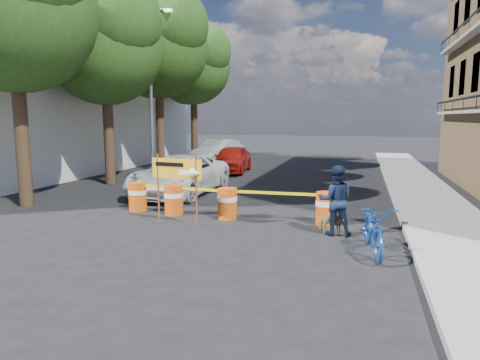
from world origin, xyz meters
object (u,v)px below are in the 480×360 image
Objects in this scene: barrel_mid_right at (227,203)px; barrel_far_left at (138,196)px; barrel_mid_left at (174,199)px; detour_sign at (183,174)px; bicycle at (375,206)px; sedan_red at (232,159)px; barrel_far_right at (326,208)px; pedestrian at (336,200)px; sedan_silver at (218,152)px; suv_white at (180,175)px; dog at (332,223)px.

barrel_far_left is at bearing 174.99° from barrel_mid_right.
detour_sign reaches higher than barrel_mid_left.
bicycle reaches higher than sedan_red.
barrel_mid_left and barrel_far_right have the same top height.
sedan_red is (-2.99, 10.32, 0.25)m from barrel_mid_right.
bicycle is at bearing -19.03° from barrel_far_left.
barrel_far_left is 1.00× the size of barrel_far_right.
barrel_far_right is (5.88, -0.16, 0.00)m from barrel_far_left.
barrel_mid_left is 0.51× the size of pedestrian.
sedan_silver is at bearing 98.09° from barrel_far_left.
pedestrian is at bearing -10.72° from barrel_far_left.
suv_white reaches higher than barrel_far_left.
barrel_mid_left is 0.19× the size of sedan_silver.
suv_white is at bearing -42.01° from pedestrian.
sedan_red is at bearing 119.64° from barrel_far_right.
detour_sign reaches higher than barrel_mid_right.
detour_sign is at bearing -160.65° from barrel_far_right.
detour_sign is at bearing -67.31° from sedan_silver.
bicycle reaches higher than pedestrian.
barrel_mid_left is 1.83m from detour_sign.
barrel_mid_left is 0.21× the size of sedan_red.
bicycle is (5.76, -2.27, 0.58)m from barrel_mid_left.
barrel_far_left is at bearing -17.59° from pedestrian.
detour_sign is (-0.86, -1.18, 0.96)m from barrel_mid_right.
barrel_far_left is 2.81m from detour_sign.
sedan_silver reaches higher than barrel_mid_left.
barrel_far_right is 0.51× the size of pedestrian.
suv_white is (-1.25, 3.30, 0.27)m from barrel_mid_left.
pedestrian is at bearing -73.31° from barrel_far_right.
pedestrian reaches higher than barrel_far_left.
barrel_far_left is 10.05m from sedan_red.
detour_sign is 1.10× the size of pedestrian.
sedan_silver is (-4.99, 13.88, 0.31)m from barrel_mid_right.
barrel_far_right is (2.82, 0.11, 0.00)m from barrel_mid_right.
suv_white is (-6.04, 4.30, 0.45)m from dog.
barrel_mid_right is 3.18m from dog.
detour_sign is (0.88, -1.28, 0.96)m from barrel_mid_left.
detour_sign is (2.20, -1.45, 0.96)m from barrel_far_left.
barrel_mid_right is 1.28× the size of dog.
barrel_far_right is 0.43× the size of bicycle.
bicycle is (4.02, -2.17, 0.58)m from barrel_mid_right.
barrel_mid_left is at bearing -179.89° from barrel_far_right.
detour_sign is 0.46× the size of sedan_red.
barrel_far_left is 0.46× the size of detour_sign.
barrel_far_left is 0.43× the size of bicycle.
sedan_red is at bearing 106.17° from barrel_mid_right.
barrel_mid_right is 0.17× the size of suv_white.
pedestrian is 7.48m from suv_white.
barrel_mid_left is 0.17× the size of suv_white.
barrel_mid_right is 0.51× the size of pedestrian.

